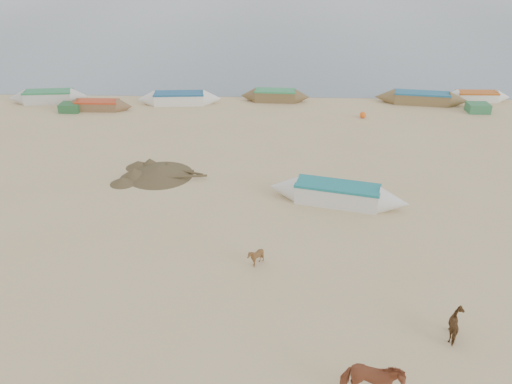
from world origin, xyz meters
TOP-DOWN VIEW (x-y plane):
  - ground at (0.00, 0.00)m, footprint 140.00×140.00m
  - sea at (0.00, 82.00)m, footprint 160.00×160.00m
  - cow_adult at (3.49, -6.42)m, footprint 1.76×0.99m
  - calf_front at (0.13, -0.22)m, footprint 0.79×0.72m
  - calf_right at (6.66, -3.89)m, footprint 0.93×1.04m
  - near_canoe at (3.81, 4.90)m, footprint 6.78×2.91m
  - debris_pile at (-5.24, 7.68)m, footprint 4.55×4.55m
  - waterline_canoes at (-0.22, 20.21)m, footprint 58.66×4.36m
  - beach_clutter at (4.51, 19.43)m, footprint 46.02×4.31m

SIDE VIEW (x-z plane):
  - ground at x=0.00m, z-range 0.00..0.00m
  - sea at x=0.00m, z-range 0.01..0.01m
  - debris_pile at x=-5.24m, z-range 0.00..0.56m
  - beach_clutter at x=4.51m, z-range -0.02..0.62m
  - calf_front at x=0.13m, z-range 0.00..0.78m
  - waterline_canoes at x=-0.22m, z-range -0.03..0.89m
  - calf_right at x=6.66m, z-range 0.00..0.92m
  - near_canoe at x=3.81m, z-range 0.00..0.99m
  - cow_adult at x=3.49m, z-range 0.00..1.41m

